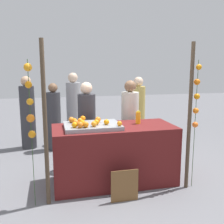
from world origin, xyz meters
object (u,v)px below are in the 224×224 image
chalkboard_sign (124,186)px  stall_counter (114,154)px  orange_0 (94,124)px  vendor_left (87,129)px  juice_bottle (138,118)px  orange_1 (96,122)px  vendor_right (130,126)px

chalkboard_sign → stall_counter: bearing=89.0°
orange_0 → vendor_left: vendor_left is taller
juice_bottle → chalkboard_sign: juice_bottle is taller
orange_0 → vendor_left: bearing=88.5°
stall_counter → vendor_left: size_ratio=1.21×
stall_counter → juice_bottle: bearing=11.8°
orange_1 → vendor_right: vendor_right is taller
vendor_left → vendor_right: size_ratio=0.99×
orange_1 → juice_bottle: size_ratio=0.39×
orange_0 → vendor_left: 0.95m
orange_0 → juice_bottle: juice_bottle is taller
stall_counter → orange_1: 0.64m
stall_counter → juice_bottle: juice_bottle is taller
orange_0 → chalkboard_sign: bearing=-50.8°
orange_1 → chalkboard_sign: bearing=-61.6°
chalkboard_sign → juice_bottle: bearing=58.9°
stall_counter → vendor_left: bearing=115.4°
stall_counter → vendor_right: vendor_right is taller
vendor_left → vendor_right: (0.80, -0.02, 0.01)m
juice_bottle → vendor_left: (-0.75, 0.61, -0.29)m
juice_bottle → vendor_left: vendor_left is taller
orange_0 → vendor_right: (0.82, 0.89, -0.28)m
orange_0 → juice_bottle: 0.83m
orange_1 → vendor_right: bearing=45.4°
vendor_left → vendor_right: 0.80m
vendor_left → vendor_right: bearing=-1.2°
juice_bottle → stall_counter: bearing=-168.2°
orange_1 → vendor_left: vendor_left is taller
orange_0 → vendor_left: (0.02, 0.91, -0.29)m
chalkboard_sign → vendor_left: vendor_left is taller
juice_bottle → vendor_right: size_ratio=0.13×
stall_counter → chalkboard_sign: bearing=-91.0°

